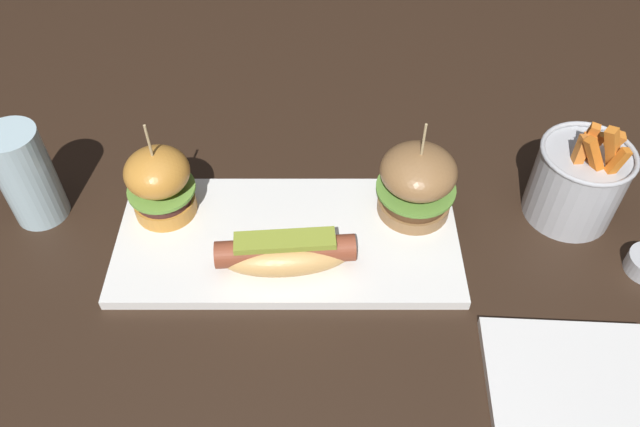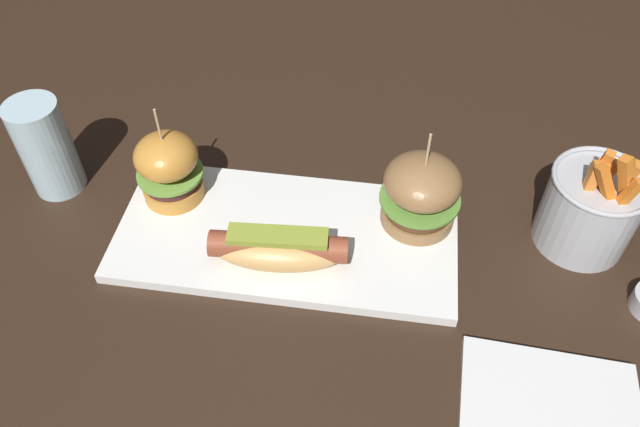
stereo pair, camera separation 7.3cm
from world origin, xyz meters
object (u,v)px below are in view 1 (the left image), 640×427
object	(u,v)px
hot_dog	(284,253)
slider_right	(415,182)
fries_bucket	(575,180)
water_glass	(24,177)
side_plate	(575,397)
slider_left	(158,184)
platter_main	(286,239)

from	to	relation	value
hot_dog	slider_right	bearing A→B (deg)	30.02
fries_bucket	water_glass	size ratio (longest dim) A/B	1.16
side_plate	slider_left	bearing A→B (deg)	151.02
platter_main	water_glass	bearing A→B (deg)	170.88
hot_dog	water_glass	distance (m)	0.34
hot_dog	slider_left	xyz separation A→B (m)	(-0.16, 0.09, 0.02)
hot_dog	water_glass	size ratio (longest dim) A/B	1.22
platter_main	slider_left	bearing A→B (deg)	164.65
fries_bucket	side_plate	bearing A→B (deg)	-102.67
platter_main	hot_dog	world-z (taller)	hot_dog
slider_left	hot_dog	bearing A→B (deg)	-29.60
fries_bucket	water_glass	bearing A→B (deg)	-179.83
slider_right	side_plate	world-z (taller)	slider_right
fries_bucket	slider_left	bearing A→B (deg)	-178.82
side_plate	water_glass	bearing A→B (deg)	157.16
fries_bucket	water_glass	distance (m)	0.68
hot_dog	fries_bucket	world-z (taller)	fries_bucket
fries_bucket	side_plate	distance (m)	0.27
platter_main	side_plate	xyz separation A→B (m)	(0.30, -0.21, -0.00)
slider_left	slider_right	xyz separation A→B (m)	(0.31, 0.00, -0.00)
slider_right	fries_bucket	size ratio (longest dim) A/B	0.90
slider_left	water_glass	xyz separation A→B (m)	(-0.16, 0.01, 0.00)
slider_left	side_plate	bearing A→B (deg)	-28.98
slider_right	side_plate	size ratio (longest dim) A/B	0.78
side_plate	slider_right	bearing A→B (deg)	119.15
slider_left	fries_bucket	xyz separation A→B (m)	(0.51, 0.01, -0.01)
platter_main	fries_bucket	bearing A→B (deg)	8.44
fries_bucket	side_plate	xyz separation A→B (m)	(-0.06, -0.26, -0.05)
platter_main	hot_dog	size ratio (longest dim) A/B	2.58
hot_dog	fries_bucket	bearing A→B (deg)	15.50
slider_right	fries_bucket	xyz separation A→B (m)	(0.20, 0.01, -0.01)
fries_bucket	water_glass	xyz separation A→B (m)	(-0.68, -0.00, 0.01)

